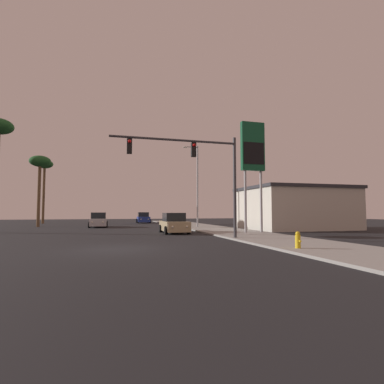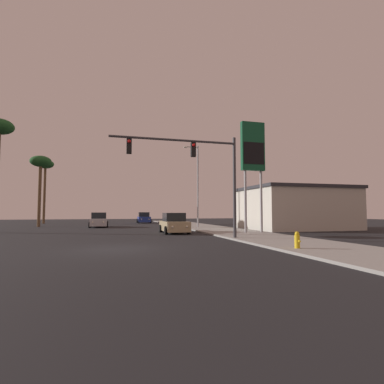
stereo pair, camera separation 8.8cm
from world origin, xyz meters
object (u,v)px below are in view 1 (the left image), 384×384
traffic_light_mast (200,164)px  street_lamp (196,182)px  palm_tree_far (44,168)px  gas_station_sign (253,152)px  car_tan (174,224)px  fire_hydrant (298,240)px  car_silver (98,220)px  car_blue (143,218)px  palm_tree_mid (40,165)px

traffic_light_mast → street_lamp: (3.71, 13.85, 0.35)m
traffic_light_mast → palm_tree_far: bearing=116.2°
gas_station_sign → palm_tree_far: size_ratio=0.94×
car_tan → traffic_light_mast: bearing=92.0°
traffic_light_mast → palm_tree_far: palm_tree_far is taller
fire_hydrant → palm_tree_far: size_ratio=0.08×
street_lamp → fire_hydrant: 20.33m
car_tan → palm_tree_far: size_ratio=0.45×
car_silver → palm_tree_far: 16.92m
car_blue → traffic_light_mast: (0.47, -29.72, 4.00)m
car_silver → fire_hydrant: 26.03m
car_blue → car_silver: bearing=62.2°
car_silver → palm_tree_mid: (-6.88, 2.60, 6.55)m
palm_tree_far → palm_tree_mid: bearing=-81.5°
palm_tree_far → palm_tree_mid: palm_tree_far is taller
street_lamp → car_blue: bearing=104.7°
car_silver → street_lamp: size_ratio=0.48×
car_blue → street_lamp: bearing=105.8°
car_silver → palm_tree_far: bearing=-57.1°
car_blue → palm_tree_far: size_ratio=0.45×
gas_station_sign → fire_hydrant: bearing=-106.0°
gas_station_sign → palm_tree_mid: gas_station_sign is taller
street_lamp → car_tan: bearing=-119.1°
traffic_light_mast → fire_hydrant: traffic_light_mast is taller
car_blue → palm_tree_mid: 17.19m
car_tan → palm_tree_far: bearing=-59.1°
car_tan → fire_hydrant: (3.16, -12.56, -0.27)m
street_lamp → gas_station_sign: bearing=-78.2°
car_silver → palm_tree_mid: bearing=-21.4°
street_lamp → traffic_light_mast: bearing=-105.0°
street_lamp → palm_tree_far: bearing=138.0°
car_silver → gas_station_sign: bearing=130.8°
gas_station_sign → fire_hydrant: gas_station_sign is taller
gas_station_sign → fire_hydrant: 12.14m
gas_station_sign → fire_hydrant: (-2.88, -10.07, -6.13)m
palm_tree_mid → car_tan: bearing=-46.8°
car_blue → palm_tree_mid: bearing=35.0°
traffic_light_mast → fire_hydrant: bearing=-64.3°
car_tan → palm_tree_far: (-14.85, 24.22, 7.57)m
car_blue → palm_tree_far: 16.56m
gas_station_sign → palm_tree_mid: size_ratio=1.07×
traffic_light_mast → car_blue: bearing=90.9°
fire_hydrant → palm_tree_mid: (-16.52, 26.77, 6.83)m
car_silver → palm_tree_far: (-8.38, 12.60, 7.57)m
traffic_light_mast → car_tan: bearing=92.6°
fire_hydrant → palm_tree_mid: palm_tree_mid is taller
car_silver → traffic_light_mast: 19.88m
gas_station_sign → car_silver: bearing=131.6°
gas_station_sign → street_lamp: bearing=101.8°
car_blue → street_lamp: 16.98m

